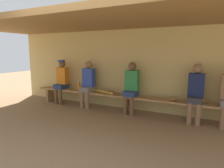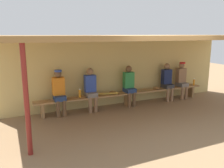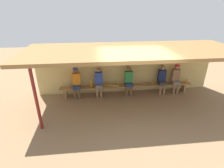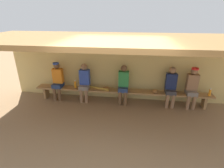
{
  "view_description": "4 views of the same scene",
  "coord_description": "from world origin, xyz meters",
  "px_view_note": "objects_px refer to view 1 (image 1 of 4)",
  "views": [
    {
      "loc": [
        1.9,
        -3.17,
        1.6
      ],
      "look_at": [
        -0.28,
        1.15,
        0.81
      ],
      "focal_mm": 31.63,
      "sensor_mm": 36.0,
      "label": 1
    },
    {
      "loc": [
        -3.58,
        -5.13,
        2.35
      ],
      "look_at": [
        -0.64,
        1.36,
        0.83
      ],
      "focal_mm": 37.68,
      "sensor_mm": 36.0,
      "label": 2
    },
    {
      "loc": [
        -1.43,
        -5.52,
        3.86
      ],
      "look_at": [
        -0.72,
        1.16,
        0.74
      ],
      "focal_mm": 28.01,
      "sensor_mm": 36.0,
      "label": 3
    },
    {
      "loc": [
        0.41,
        -3.8,
        2.9
      ],
      "look_at": [
        -0.28,
        1.33,
        0.77
      ],
      "focal_mm": 27.57,
      "sensor_mm": 36.0,
      "label": 4
    }
  ],
  "objects_px": {
    "bench": "(128,98)",
    "player_in_white": "(88,82)",
    "player_with_sunglasses": "(196,91)",
    "baseball_bat": "(103,92)",
    "water_bottle_green": "(79,86)",
    "baseball_glove_worn": "(173,99)",
    "baseball_glove_tan": "(111,92)",
    "player_leftmost": "(62,79)",
    "player_shirtless_tan": "(131,86)"
  },
  "relations": [
    {
      "from": "player_shirtless_tan",
      "to": "player_with_sunglasses",
      "type": "bearing_deg",
      "value": 0.0
    },
    {
      "from": "baseball_glove_tan",
      "to": "baseball_bat",
      "type": "bearing_deg",
      "value": 13.21
    },
    {
      "from": "bench",
      "to": "water_bottle_green",
      "type": "height_order",
      "value": "water_bottle_green"
    },
    {
      "from": "player_leftmost",
      "to": "baseball_glove_worn",
      "type": "distance_m",
      "value": 3.39
    },
    {
      "from": "baseball_glove_tan",
      "to": "baseball_bat",
      "type": "relative_size",
      "value": 0.31
    },
    {
      "from": "player_in_white",
      "to": "player_with_sunglasses",
      "type": "height_order",
      "value": "same"
    },
    {
      "from": "player_leftmost",
      "to": "water_bottle_green",
      "type": "height_order",
      "value": "player_leftmost"
    },
    {
      "from": "player_in_white",
      "to": "baseball_glove_worn",
      "type": "distance_m",
      "value": 2.42
    },
    {
      "from": "player_in_white",
      "to": "player_shirtless_tan",
      "type": "xyz_separation_m",
      "value": [
        1.35,
        0.0,
        0.0
      ]
    },
    {
      "from": "baseball_glove_worn",
      "to": "player_shirtless_tan",
      "type": "bearing_deg",
      "value": 75.34
    },
    {
      "from": "player_with_sunglasses",
      "to": "water_bottle_green",
      "type": "bearing_deg",
      "value": 179.67
    },
    {
      "from": "player_with_sunglasses",
      "to": "player_shirtless_tan",
      "type": "bearing_deg",
      "value": 180.0
    },
    {
      "from": "player_in_white",
      "to": "player_leftmost",
      "type": "bearing_deg",
      "value": 179.97
    },
    {
      "from": "player_in_white",
      "to": "baseball_bat",
      "type": "relative_size",
      "value": 1.71
    },
    {
      "from": "player_shirtless_tan",
      "to": "baseball_glove_worn",
      "type": "relative_size",
      "value": 5.56
    },
    {
      "from": "baseball_bat",
      "to": "player_with_sunglasses",
      "type": "bearing_deg",
      "value": 16.07
    },
    {
      "from": "baseball_glove_tan",
      "to": "baseball_bat",
      "type": "height_order",
      "value": "baseball_glove_tan"
    },
    {
      "from": "player_in_white",
      "to": "baseball_bat",
      "type": "distance_m",
      "value": 0.55
    },
    {
      "from": "player_shirtless_tan",
      "to": "water_bottle_green",
      "type": "xyz_separation_m",
      "value": [
        -1.7,
        0.02,
        -0.14
      ]
    },
    {
      "from": "player_in_white",
      "to": "water_bottle_green",
      "type": "bearing_deg",
      "value": 176.88
    },
    {
      "from": "player_shirtless_tan",
      "to": "water_bottle_green",
      "type": "relative_size",
      "value": 4.97
    },
    {
      "from": "water_bottle_green",
      "to": "baseball_glove_worn",
      "type": "bearing_deg",
      "value": -0.99
    },
    {
      "from": "baseball_glove_worn",
      "to": "player_with_sunglasses",
      "type": "bearing_deg",
      "value": -99.74
    },
    {
      "from": "player_in_white",
      "to": "baseball_glove_worn",
      "type": "bearing_deg",
      "value": -0.68
    },
    {
      "from": "player_with_sunglasses",
      "to": "baseball_bat",
      "type": "relative_size",
      "value": 1.71
    },
    {
      "from": "bench",
      "to": "player_in_white",
      "type": "xyz_separation_m",
      "value": [
        -1.27,
        0.0,
        0.34
      ]
    },
    {
      "from": "bench",
      "to": "player_shirtless_tan",
      "type": "distance_m",
      "value": 0.35
    },
    {
      "from": "player_shirtless_tan",
      "to": "baseball_bat",
      "type": "xyz_separation_m",
      "value": [
        -0.85,
        -0.0,
        -0.24
      ]
    },
    {
      "from": "bench",
      "to": "player_leftmost",
      "type": "bearing_deg",
      "value": 179.91
    },
    {
      "from": "player_with_sunglasses",
      "to": "baseball_bat",
      "type": "bearing_deg",
      "value": -179.93
    },
    {
      "from": "player_shirtless_tan",
      "to": "player_leftmost",
      "type": "distance_m",
      "value": 2.32
    },
    {
      "from": "player_leftmost",
      "to": "player_with_sunglasses",
      "type": "bearing_deg",
      "value": -0.01
    },
    {
      "from": "player_in_white",
      "to": "baseball_bat",
      "type": "height_order",
      "value": "player_in_white"
    },
    {
      "from": "player_leftmost",
      "to": "baseball_glove_worn",
      "type": "bearing_deg",
      "value": -0.5
    },
    {
      "from": "water_bottle_green",
      "to": "baseball_glove_worn",
      "type": "relative_size",
      "value": 1.12
    },
    {
      "from": "water_bottle_green",
      "to": "baseball_glove_worn",
      "type": "xyz_separation_m",
      "value": [
        2.75,
        -0.05,
        -0.08
      ]
    },
    {
      "from": "bench",
      "to": "baseball_bat",
      "type": "xyz_separation_m",
      "value": [
        -0.77,
        -0.0,
        0.11
      ]
    },
    {
      "from": "bench",
      "to": "baseball_glove_tan",
      "type": "xyz_separation_m",
      "value": [
        -0.52,
        0.01,
        0.12
      ]
    },
    {
      "from": "bench",
      "to": "baseball_glove_tan",
      "type": "bearing_deg",
      "value": 179.01
    },
    {
      "from": "bench",
      "to": "player_in_white",
      "type": "distance_m",
      "value": 1.31
    },
    {
      "from": "player_leftmost",
      "to": "baseball_glove_tan",
      "type": "xyz_separation_m",
      "value": [
        1.72,
        0.01,
        -0.24
      ]
    },
    {
      "from": "water_bottle_green",
      "to": "baseball_glove_tan",
      "type": "bearing_deg",
      "value": -0.68
    },
    {
      "from": "player_shirtless_tan",
      "to": "player_leftmost",
      "type": "relative_size",
      "value": 0.99
    },
    {
      "from": "baseball_glove_tan",
      "to": "baseball_bat",
      "type": "distance_m",
      "value": 0.25
    },
    {
      "from": "baseball_glove_worn",
      "to": "player_leftmost",
      "type": "bearing_deg",
      "value": 76.4
    },
    {
      "from": "bench",
      "to": "player_shirtless_tan",
      "type": "xyz_separation_m",
      "value": [
        0.08,
        0.0,
        0.34
      ]
    },
    {
      "from": "player_in_white",
      "to": "player_shirtless_tan",
      "type": "relative_size",
      "value": 1.0
    },
    {
      "from": "bench",
      "to": "baseball_glove_worn",
      "type": "distance_m",
      "value": 1.15
    },
    {
      "from": "player_leftmost",
      "to": "baseball_bat",
      "type": "height_order",
      "value": "player_leftmost"
    },
    {
      "from": "player_with_sunglasses",
      "to": "player_leftmost",
      "type": "xyz_separation_m",
      "value": [
        -3.87,
        0.0,
        0.02
      ]
    }
  ]
}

